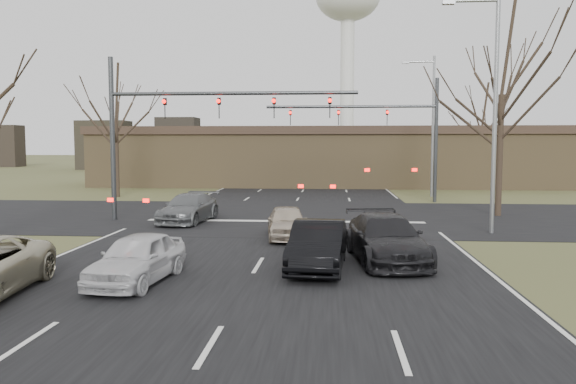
% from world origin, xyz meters
% --- Properties ---
extents(ground, '(360.00, 360.00, 0.00)m').
position_xyz_m(ground, '(0.00, 0.00, 0.00)').
color(ground, '#494B28').
rests_on(ground, ground).
extents(road_main, '(14.00, 300.00, 0.02)m').
position_xyz_m(road_main, '(0.00, 60.00, 0.01)').
color(road_main, black).
rests_on(road_main, ground).
extents(road_cross, '(200.00, 14.00, 0.02)m').
position_xyz_m(road_cross, '(0.00, 15.00, 0.01)').
color(road_cross, black).
rests_on(road_cross, ground).
extents(building, '(42.40, 10.40, 5.30)m').
position_xyz_m(building, '(2.00, 38.00, 2.67)').
color(building, olive).
rests_on(building, ground).
extents(water_tower, '(15.00, 15.00, 44.50)m').
position_xyz_m(water_tower, '(6.00, 120.00, 35.47)').
color(water_tower, silver).
rests_on(water_tower, ground).
extents(mast_arm_near, '(12.12, 0.24, 8.00)m').
position_xyz_m(mast_arm_near, '(-5.23, 13.00, 5.07)').
color(mast_arm_near, '#383A3D').
rests_on(mast_arm_near, ground).
extents(mast_arm_far, '(11.12, 0.24, 8.00)m').
position_xyz_m(mast_arm_far, '(6.18, 23.00, 5.02)').
color(mast_arm_far, '#383A3D').
rests_on(mast_arm_far, ground).
extents(streetlight_right_near, '(2.34, 0.25, 10.00)m').
position_xyz_m(streetlight_right_near, '(8.82, 10.00, 5.59)').
color(streetlight_right_near, gray).
rests_on(streetlight_right_near, ground).
extents(streetlight_right_far, '(2.34, 0.25, 10.00)m').
position_xyz_m(streetlight_right_far, '(9.32, 27.00, 5.59)').
color(streetlight_right_far, gray).
rests_on(streetlight_right_far, ground).
extents(tree_right_near, '(6.90, 6.90, 11.50)m').
position_xyz_m(tree_right_near, '(11.00, 16.00, 8.90)').
color(tree_right_near, black).
rests_on(tree_right_near, ground).
extents(tree_left_far, '(5.70, 5.70, 9.50)m').
position_xyz_m(tree_left_far, '(-13.00, 25.00, 7.34)').
color(tree_left_far, black).
rests_on(tree_left_far, ground).
extents(tree_right_far, '(5.40, 5.40, 9.00)m').
position_xyz_m(tree_right_far, '(15.00, 35.00, 6.96)').
color(tree_right_far, black).
rests_on(tree_right_far, ground).
extents(car_white_sedan, '(2.00, 4.11, 1.35)m').
position_xyz_m(car_white_sedan, '(-3.00, 0.66, 0.68)').
color(car_white_sedan, silver).
rests_on(car_white_sedan, ground).
extents(car_black_hatch, '(1.82, 4.48, 1.45)m').
position_xyz_m(car_black_hatch, '(1.86, 2.68, 0.72)').
color(car_black_hatch, black).
rests_on(car_black_hatch, ground).
extents(car_charcoal_sedan, '(2.76, 5.36, 1.49)m').
position_xyz_m(car_charcoal_sedan, '(4.00, 3.97, 0.74)').
color(car_charcoal_sedan, black).
rests_on(car_charcoal_sedan, ground).
extents(car_grey_ahead, '(2.45, 4.92, 1.37)m').
position_xyz_m(car_grey_ahead, '(-4.62, 12.50, 0.69)').
color(car_grey_ahead, slate).
rests_on(car_grey_ahead, ground).
extents(car_silver_ahead, '(2.01, 4.01, 1.31)m').
position_xyz_m(car_silver_ahead, '(0.50, 8.18, 0.66)').
color(car_silver_ahead, '#BDAE99').
rests_on(car_silver_ahead, ground).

